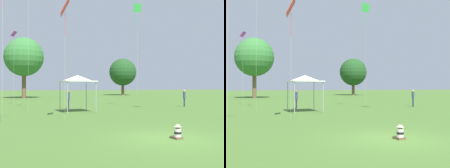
% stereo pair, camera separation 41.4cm
% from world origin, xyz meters
% --- Properties ---
extents(ground_plane, '(300.00, 300.00, 0.00)m').
position_xyz_m(ground_plane, '(0.00, 0.00, 0.00)').
color(ground_plane, '#426628').
extents(seated_toddler, '(0.40, 0.47, 0.61)m').
position_xyz_m(seated_toddler, '(0.33, -0.17, 0.26)').
color(seated_toddler, brown).
rests_on(seated_toddler, ground).
extents(person_standing_0, '(0.39, 0.39, 1.83)m').
position_xyz_m(person_standing_0, '(-1.25, 16.16, 1.14)').
color(person_standing_0, '#282D42').
rests_on(person_standing_0, ground).
extents(person_standing_2, '(0.37, 0.37, 1.84)m').
position_xyz_m(person_standing_2, '(11.32, 14.81, 1.14)').
color(person_standing_2, '#282D42').
rests_on(person_standing_2, ground).
extents(canopy_tent, '(2.98, 2.98, 3.19)m').
position_xyz_m(canopy_tent, '(-1.09, 12.72, 2.88)').
color(canopy_tent, white).
rests_on(canopy_tent, ground).
extents(kite_0, '(0.75, 1.27, 7.87)m').
position_xyz_m(kite_0, '(-3.13, 7.20, 7.20)').
color(kite_0, red).
rests_on(kite_0, ground).
extents(kite_1, '(0.91, 0.32, 10.91)m').
position_xyz_m(kite_1, '(5.85, 15.26, 10.05)').
color(kite_1, green).
rests_on(kite_1, ground).
extents(kite_5, '(0.74, 0.84, 8.36)m').
position_xyz_m(kite_5, '(-6.37, 21.44, 7.69)').
color(kite_5, '#B738C6').
rests_on(kite_5, ground).
extents(distant_tree_0, '(7.02, 7.02, 9.49)m').
position_xyz_m(distant_tree_0, '(19.72, 53.15, 5.96)').
color(distant_tree_0, brown).
rests_on(distant_tree_0, ground).
extents(distant_tree_2, '(7.36, 7.36, 11.55)m').
position_xyz_m(distant_tree_2, '(-4.80, 42.75, 7.82)').
color(distant_tree_2, brown).
rests_on(distant_tree_2, ground).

